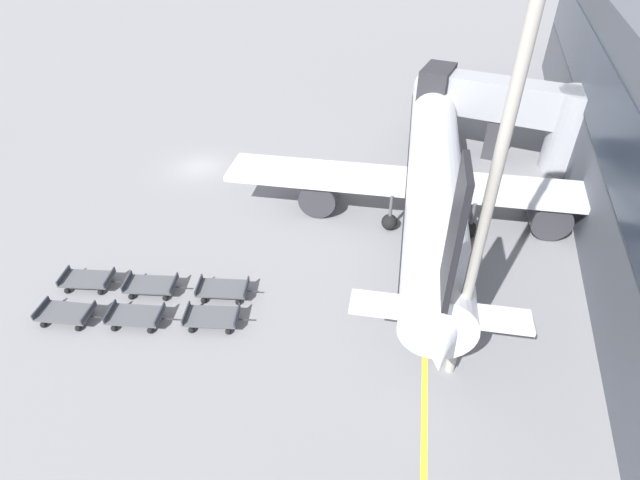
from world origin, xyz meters
TOP-DOWN VIEW (x-y plane):
  - ground_plane at (0.00, 0.00)m, footprint 500.00×500.00m
  - jet_bridge at (25.78, 9.42)m, footprint 15.03×5.85m
  - airplane at (19.79, -1.42)m, footprint 29.89×36.72m
  - baggage_dolly_row_near_col_a at (1.39, -18.55)m, footprint 3.75×2.10m
  - baggage_dolly_row_near_col_b at (5.31, -17.62)m, footprint 3.75×2.22m
  - baggage_dolly_row_near_col_c at (9.47, -16.48)m, footprint 3.76×2.30m
  - baggage_dolly_row_mid_a_col_a at (0.72, -15.75)m, footprint 3.76×2.27m
  - baggage_dolly_row_mid_a_col_b at (4.74, -15.10)m, footprint 3.76×2.29m
  - baggage_dolly_row_mid_a_col_c at (9.04, -14.17)m, footprint 3.76×2.27m
  - apron_light_mast at (22.57, -15.94)m, footprint 2.00×0.70m
  - stand_guidance_stripe at (20.53, -9.03)m, footprint 4.69×38.20m

SIDE VIEW (x-z plane):
  - ground_plane at x=0.00m, z-range 0.00..0.00m
  - stand_guidance_stripe at x=20.53m, z-range 0.00..0.01m
  - baggage_dolly_row_near_col_a at x=1.39m, z-range 0.02..0.94m
  - baggage_dolly_row_near_col_b at x=5.31m, z-range 0.02..0.94m
  - baggage_dolly_row_near_col_c at x=9.47m, z-range 0.02..0.94m
  - baggage_dolly_row_mid_a_col_a at x=0.72m, z-range 0.02..0.94m
  - baggage_dolly_row_mid_a_col_b at x=4.74m, z-range 0.02..0.94m
  - baggage_dolly_row_mid_a_col_c at x=9.04m, z-range 0.02..0.94m
  - airplane at x=19.79m, z-range -2.54..9.29m
  - jet_bridge at x=25.78m, z-range 0.70..7.77m
  - apron_light_mast at x=22.57m, z-range 2.04..25.13m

